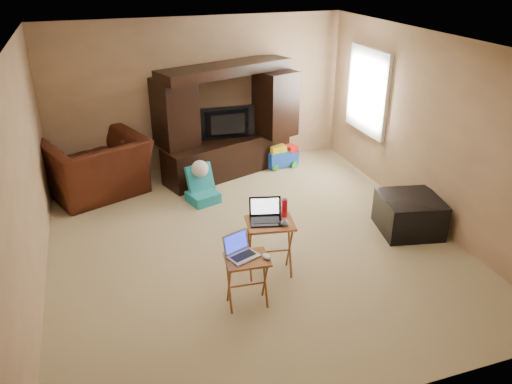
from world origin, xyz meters
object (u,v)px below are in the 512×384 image
object	(u,v)px
child_rocker	(202,185)
tray_table_left	(247,282)
push_toy	(282,155)
television	(228,124)
mouse_right	(285,223)
entertainment_center	(227,121)
mouse_left	(267,257)
ottoman	(409,214)
water_bottle	(284,208)
plush_toy	(201,181)
tray_table_right	(270,248)
laptop_left	(243,247)
laptop_right	(266,212)
recliner	(97,167)

from	to	relation	value
child_rocker	tray_table_left	size ratio (longest dim) A/B	0.95
child_rocker	tray_table_left	distance (m)	2.52
push_toy	tray_table_left	bearing A→B (deg)	-125.45
television	mouse_right	size ratio (longest dim) A/B	6.71
entertainment_center	mouse_left	xyz separation A→B (m)	(-0.58, -3.51, -0.31)
ottoman	mouse_left	distance (m)	2.53
water_bottle	plush_toy	bearing A→B (deg)	101.07
tray_table_right	laptop_left	size ratio (longest dim) A/B	2.25
television	plush_toy	distance (m)	1.05
plush_toy	tray_table_left	xyz separation A→B (m)	(-0.16, -2.88, 0.10)
ottoman	tray_table_right	size ratio (longest dim) A/B	1.11
laptop_right	mouse_right	size ratio (longest dim) A/B	2.58
tray_table_right	mouse_right	xyz separation A→B (m)	(0.13, -0.12, 0.37)
push_toy	ottoman	bearing A→B (deg)	-81.96
ottoman	laptop_right	size ratio (longest dim) A/B	2.12
plush_toy	tray_table_right	size ratio (longest dim) A/B	0.55
entertainment_center	mouse_left	size ratio (longest dim) A/B	19.00
laptop_left	water_bottle	world-z (taller)	water_bottle
laptop_right	water_bottle	world-z (taller)	laptop_right
mouse_right	push_toy	bearing A→B (deg)	69.14
mouse_right	water_bottle	world-z (taller)	water_bottle
child_rocker	mouse_right	size ratio (longest dim) A/B	3.97
mouse_right	recliner	bearing A→B (deg)	122.59
push_toy	laptop_left	distance (m)	3.87
television	laptop_right	size ratio (longest dim) A/B	2.61
child_rocker	ottoman	size ratio (longest dim) A/B	0.73
push_toy	laptop_left	xyz separation A→B (m)	(-1.76, -3.41, 0.49)
child_rocker	push_toy	distance (m)	1.87
laptop_right	water_bottle	distance (m)	0.25
mouse_right	laptop_left	bearing A→B (deg)	-151.58
tray_table_left	mouse_right	world-z (taller)	mouse_right
entertainment_center	tray_table_left	xyz separation A→B (m)	(-0.76, -3.44, -0.63)
plush_toy	tray_table_right	world-z (taller)	tray_table_right
child_rocker	mouse_right	world-z (taller)	mouse_right
push_toy	ottoman	distance (m)	2.75
entertainment_center	television	bearing A→B (deg)	-109.24
laptop_left	laptop_right	distance (m)	0.62
entertainment_center	water_bottle	size ratio (longest dim) A/B	10.67
entertainment_center	mouse_right	distance (m)	3.11
recliner	water_bottle	world-z (taller)	recliner
laptop_left	push_toy	bearing A→B (deg)	41.64
tray_table_right	water_bottle	xyz separation A→B (m)	(0.20, 0.08, 0.45)
entertainment_center	push_toy	bearing A→B (deg)	-19.10
tray_table_right	laptop_left	xyz separation A→B (m)	(-0.45, -0.43, 0.36)
push_toy	tray_table_right	bearing A→B (deg)	-122.54
entertainment_center	plush_toy	size ratio (longest dim) A/B	5.96
tray_table_right	mouse_right	world-z (taller)	mouse_right
recliner	entertainment_center	bearing A→B (deg)	162.54
recliner	tray_table_left	size ratio (longest dim) A/B	2.38
television	child_rocker	bearing A→B (deg)	55.90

